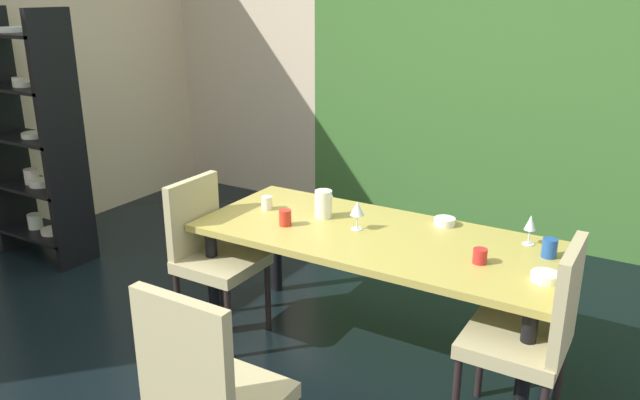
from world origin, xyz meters
name	(u,v)px	position (x,y,z in m)	size (l,w,h in m)	color
ground_plane	(240,356)	(0.00, 0.00, -0.01)	(5.44, 5.30, 0.02)	black
back_panel_interior	(245,53)	(-1.87, 2.60, 1.40)	(1.69, 0.10, 2.80)	#C8B596
garden_window_panel	(523,71)	(0.84, 2.60, 1.40)	(3.75, 0.10, 2.80)	#3B692C
dining_table	(377,247)	(0.64, 0.46, 0.65)	(2.03, 0.87, 0.72)	#AF9C46
chair_head_near	(208,393)	(0.63, -0.96, 0.57)	(0.44, 0.44, 1.02)	tan
chair_left_near	(211,249)	(-0.29, 0.14, 0.55)	(0.45, 0.44, 0.96)	tan
chair_right_near	(534,331)	(1.57, 0.14, 0.56)	(0.44, 0.44, 0.99)	tan
display_shelf	(32,140)	(-2.19, 0.37, 0.93)	(0.76, 0.35, 1.89)	black
wine_glass_near_window	(357,209)	(0.51, 0.47, 0.84)	(0.08, 0.08, 0.17)	silver
wine_glass_rear	(530,224)	(1.39, 0.75, 0.84)	(0.06, 0.06, 0.16)	silver
serving_bowl_west	(545,277)	(1.56, 0.33, 0.74)	(0.13, 0.13, 0.04)	white
serving_bowl_left	(445,222)	(0.91, 0.79, 0.75)	(0.12, 0.12, 0.04)	silver
cup_north	(285,218)	(0.13, 0.31, 0.77)	(0.07, 0.07, 0.09)	red
cup_south	(549,248)	(1.52, 0.63, 0.77)	(0.08, 0.08, 0.10)	#1F4C97
cup_east	(480,256)	(1.24, 0.38, 0.76)	(0.07, 0.07, 0.08)	red
cup_front	(267,203)	(-0.12, 0.48, 0.76)	(0.07, 0.07, 0.08)	#F0E0C5
pitcher_corner	(324,204)	(0.25, 0.54, 0.81)	(0.11, 0.10, 0.17)	white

